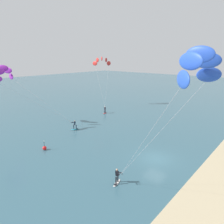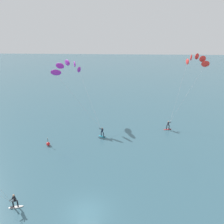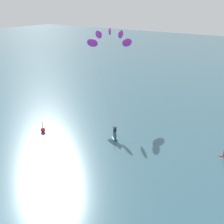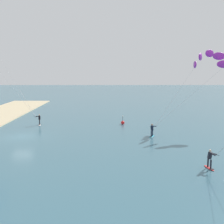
% 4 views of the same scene
% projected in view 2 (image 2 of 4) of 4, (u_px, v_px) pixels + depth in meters
% --- Properties ---
extents(ground_plane, '(240.00, 240.00, 0.00)m').
position_uv_depth(ground_plane, '(86.00, 213.00, 23.09)').
color(ground_plane, '#386070').
extents(kitesurfer_mid_water, '(11.08, 12.43, 11.30)m').
position_uv_depth(kitesurfer_mid_water, '(69.00, 69.00, 43.44)').
color(kitesurfer_mid_water, '#23ADD1').
rests_on(kitesurfer_mid_water, ground).
extents(kitesurfer_far_out, '(8.10, 8.08, 12.65)m').
position_uv_depth(kitesurfer_far_out, '(195.00, 63.00, 41.71)').
color(kitesurfer_far_out, red).
rests_on(kitesurfer_far_out, ground).
extents(marker_buoy, '(0.56, 0.56, 1.38)m').
position_uv_depth(marker_buoy, '(48.00, 144.00, 35.49)').
color(marker_buoy, red).
rests_on(marker_buoy, ground).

